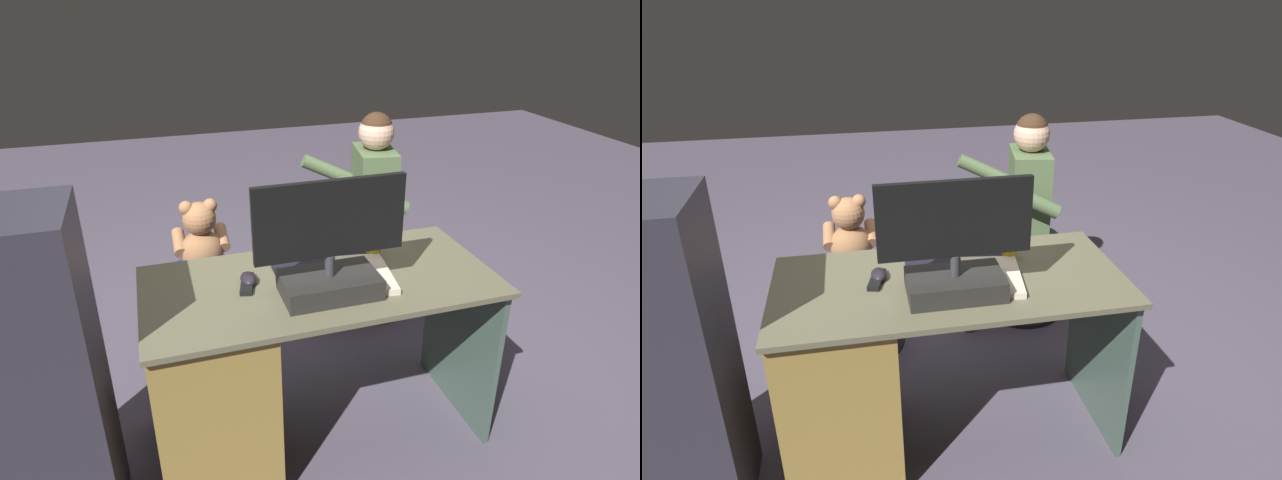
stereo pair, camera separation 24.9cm
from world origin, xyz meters
The scene contains 13 objects.
ground_plane centered at (0.00, 0.00, 0.00)m, with size 10.00×10.00×0.00m, color #4E4656.
desk centered at (0.35, 0.43, 0.40)m, with size 1.33×0.64×0.75m.
monitor centered at (0.00, 0.54, 0.90)m, with size 0.54×0.21×0.43m.
keyboard centered at (-0.05, 0.35, 0.76)m, with size 0.42×0.14×0.02m, color black.
computer_mouse centered at (0.26, 0.38, 0.77)m, with size 0.06×0.10×0.04m, color black.
cup centered at (-0.27, 0.31, 0.80)m, with size 0.07×0.07×0.09m, color yellow.
tv_remote centered at (0.27, 0.40, 0.76)m, with size 0.04×0.15×0.02m, color black.
notebook_binder centered at (-0.15, 0.47, 0.77)m, with size 0.22×0.30×0.02m, color beige.
office_chair_teddy centered at (0.37, -0.30, 0.27)m, with size 0.49×0.49×0.48m.
teddy_bear centered at (0.37, -0.32, 0.64)m, with size 0.27×0.27×0.38m.
visitor_chair centered at (-0.60, -0.48, 0.27)m, with size 0.48×0.48×0.48m.
person centered at (-0.51, -0.46, 0.69)m, with size 0.57×0.53×1.17m.
equipment_rack centered at (1.02, 0.59, 0.61)m, with size 0.44×0.36×1.21m, color #2A2932.
Camera 1 is at (0.56, 2.18, 1.78)m, focal length 31.01 mm.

